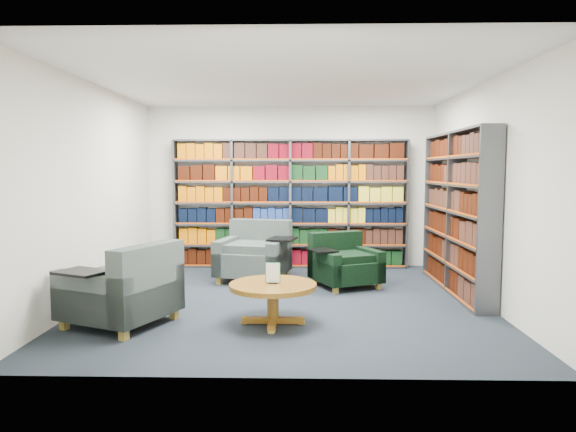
{
  "coord_description": "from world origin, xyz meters",
  "views": [
    {
      "loc": [
        0.17,
        -6.53,
        1.69
      ],
      "look_at": [
        0.0,
        0.6,
        1.05
      ],
      "focal_mm": 32.0,
      "sensor_mm": 36.0,
      "label": 1
    }
  ],
  "objects_px": {
    "chair_teal_left": "(256,256)",
    "coffee_table": "(273,292)",
    "chair_green_right": "(343,264)",
    "chair_teal_front": "(127,292)"
  },
  "relations": [
    {
      "from": "chair_teal_left",
      "to": "chair_teal_front",
      "type": "xyz_separation_m",
      "value": [
        -1.19,
        -2.44,
        0.0
      ]
    },
    {
      "from": "chair_green_right",
      "to": "chair_teal_front",
      "type": "height_order",
      "value": "chair_teal_front"
    },
    {
      "from": "chair_teal_front",
      "to": "coffee_table",
      "type": "distance_m",
      "value": 1.59
    },
    {
      "from": "chair_green_right",
      "to": "coffee_table",
      "type": "height_order",
      "value": "chair_green_right"
    },
    {
      "from": "chair_teal_left",
      "to": "coffee_table",
      "type": "distance_m",
      "value": 2.4
    },
    {
      "from": "chair_green_right",
      "to": "chair_teal_front",
      "type": "bearing_deg",
      "value": -141.19
    },
    {
      "from": "chair_green_right",
      "to": "chair_teal_left",
      "type": "bearing_deg",
      "value": 162.18
    },
    {
      "from": "chair_teal_left",
      "to": "coffee_table",
      "type": "bearing_deg",
      "value": -80.53
    },
    {
      "from": "chair_teal_left",
      "to": "chair_teal_front",
      "type": "relative_size",
      "value": 0.96
    },
    {
      "from": "chair_green_right",
      "to": "coffee_table",
      "type": "xyz_separation_m",
      "value": [
        -0.93,
        -1.94,
        0.05
      ]
    }
  ]
}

